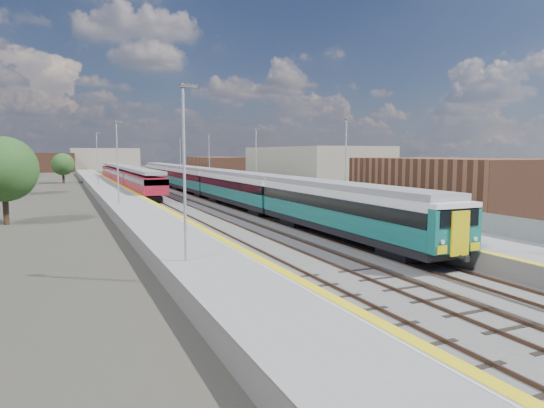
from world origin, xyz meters
TOP-DOWN VIEW (x-y plane):
  - ground at (0.00, 50.00)m, footprint 320.00×320.00m
  - ballast_bed at (-2.25, 52.50)m, footprint 10.50×155.00m
  - tracks at (-1.65, 54.18)m, footprint 8.96×160.00m
  - platform_right at (5.28, 52.49)m, footprint 4.70×155.00m
  - platform_left at (-9.05, 52.49)m, footprint 4.30×155.00m
  - buildings at (-18.12, 138.60)m, footprint 72.00×185.50m
  - green_train at (1.50, 43.58)m, footprint 2.82×78.61m
  - red_train at (-5.50, 68.33)m, footprint 2.72×55.17m
  - tree_a at (-19.06, 30.79)m, footprint 5.12×5.12m
  - tree_b at (-21.82, 60.54)m, footprint 5.74×5.74m
  - tree_c at (-14.54, 85.58)m, footprint 4.11×4.11m
  - tree_d at (24.73, 57.29)m, footprint 4.14×4.14m

SIDE VIEW (x-z plane):
  - ground at x=0.00m, z-range 0.00..0.00m
  - ballast_bed at x=-2.25m, z-range 0.00..0.06m
  - tracks at x=-1.65m, z-range 0.02..0.19m
  - platform_left at x=-9.05m, z-range -3.74..4.78m
  - platform_right at x=5.28m, z-range -3.72..4.80m
  - red_train at x=-5.50m, z-range 0.31..3.74m
  - green_train at x=1.50m, z-range 0.64..3.74m
  - tree_c at x=-14.54m, z-range 0.72..6.29m
  - tree_d at x=24.73m, z-range 0.72..6.33m
  - tree_a at x=-19.06m, z-range 0.90..7.83m
  - tree_b at x=-21.82m, z-range 1.01..8.79m
  - buildings at x=-18.12m, z-range -9.30..30.70m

